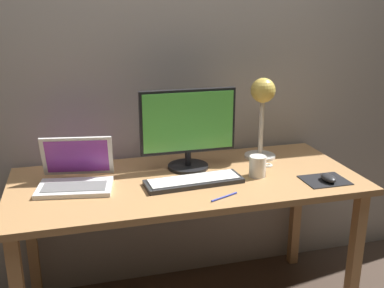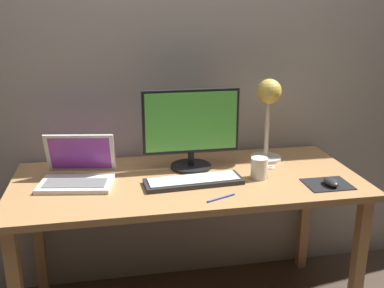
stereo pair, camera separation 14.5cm
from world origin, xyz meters
name	(u,v)px [view 2 (the right image)]	position (x,y,z in m)	size (l,w,h in m)	color
back_wall	(173,47)	(0.00, 0.40, 1.30)	(4.80, 0.06, 2.60)	#A8A099
desk	(187,194)	(0.00, 0.00, 0.66)	(1.60, 0.70, 0.74)	tan
monitor	(191,127)	(0.04, 0.13, 0.95)	(0.46, 0.20, 0.39)	black
keyboard_main	(194,181)	(0.01, -0.07, 0.75)	(0.45, 0.17, 0.03)	#28282B
laptop	(78,169)	(-0.49, 0.05, 0.80)	(0.35, 0.30, 0.21)	silver
desk_lamp	(268,104)	(0.44, 0.18, 1.03)	(0.16, 0.16, 0.42)	beige
mousepad	(327,184)	(0.60, -0.19, 0.74)	(0.20, 0.16, 0.00)	black
mouse	(331,182)	(0.61, -0.21, 0.76)	(0.06, 0.10, 0.03)	#28282B
coffee_mug	(260,168)	(0.33, -0.06, 0.79)	(0.11, 0.08, 0.10)	white
pen	(221,198)	(0.10, -0.25, 0.74)	(0.01, 0.01, 0.14)	#2633A5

